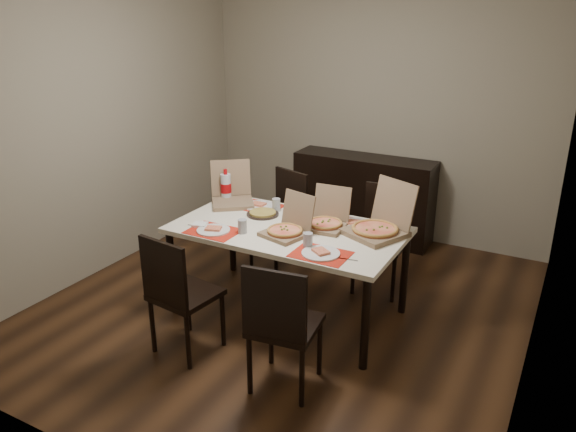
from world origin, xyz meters
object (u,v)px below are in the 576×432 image
Objects in this scene: chair_near_left at (178,291)px; pizza_box_center at (288,228)px; dip_bowl at (301,220)px; chair_far_left at (283,215)px; chair_near_right at (281,323)px; dining_table at (288,236)px; soda_bottle at (226,187)px; sideboard at (363,197)px; chair_far_right at (383,233)px.

chair_near_left is 0.95m from pizza_box_center.
chair_far_left is at bearing 129.57° from dip_bowl.
chair_far_left reaches higher than dip_bowl.
chair_near_left is at bearing 178.39° from chair_near_right.
soda_bottle is (-0.81, 0.33, 0.19)m from dining_table.
chair_near_left is 2.30× the size of pizza_box_center.
chair_near_left is 1.34m from soda_bottle.
pizza_box_center is at bearing 59.14° from chair_near_left.
pizza_box_center reaches higher than sideboard.
sideboard is 1.69m from dip_bowl.
sideboard reaches higher than dip_bowl.
dip_bowl is (0.52, -0.63, 0.25)m from chair_far_left.
chair_far_right is 1.08m from pizza_box_center.
dining_table is 1.94× the size of chair_near_right.
chair_near_left is (-0.33, -2.73, 0.06)m from sideboard.
dining_table is 1.94× the size of chair_near_left.
sideboard is 3.71× the size of pizza_box_center.
chair_far_right is 1.46m from soda_bottle.
chair_near_left and chair_far_left have the same top height.
pizza_box_center is (0.55, -0.92, 0.29)m from chair_far_left.
sideboard reaches higher than dining_table.
dining_table is 1.04m from chair_near_right.
pizza_box_center reaches higher than chair_near_right.
chair_far_left is at bearing 118.68° from chair_near_right.
dining_table is at bearing -122.71° from chair_far_right.
dining_table is at bearing 117.00° from pizza_box_center.
chair_far_left is 0.85m from dip_bowl.
sideboard is at bearing 92.04° from dining_table.
pizza_box_center is at bearing -116.03° from chair_far_right.
dip_bowl is at bearing 111.15° from chair_near_right.
dining_table is 1.94× the size of chair_far_right.
soda_bottle is at bearing 157.86° from dining_table.
chair_near_right is 1.00× the size of chair_far_right.
chair_near_right is at bearing -63.99° from dining_table.
dining_table is 0.19m from dip_bowl.
chair_near_left is 1.18m from dip_bowl.
sideboard is 1.61× the size of chair_near_left.
dip_bowl is (0.43, 1.07, 0.25)m from chair_near_left.
pizza_box_center is 3.05× the size of dip_bowl.
chair_far_right is (0.52, 0.81, -0.17)m from dining_table.
sideboard is 1.61× the size of chair_near_right.
dip_bowl is at bearing -10.90° from soda_bottle.
sideboard is 1.61× the size of chair_far_right.
soda_bottle reaches higher than chair_far_right.
soda_bottle is (-1.26, 1.25, 0.36)m from chair_near_right.
dining_table is 1.00m from chair_near_left.
chair_near_right is 0.93m from pizza_box_center.
chair_near_left is at bearing -86.95° from chair_far_left.
chair_near_right is at bearing -61.32° from chair_far_left.
dip_bowl is (0.03, 0.17, 0.08)m from dining_table.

